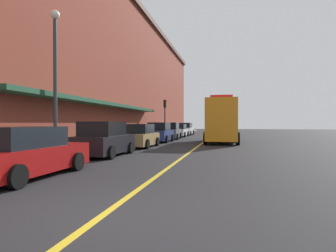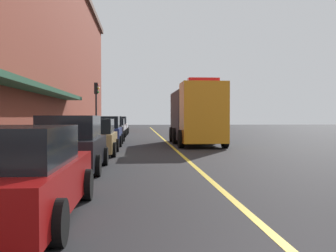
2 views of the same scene
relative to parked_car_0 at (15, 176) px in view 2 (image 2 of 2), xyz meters
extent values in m
plane|color=#232326|center=(3.95, 22.15, -0.74)|extent=(112.00, 112.00, 0.00)
cube|color=gray|center=(-2.25, 22.15, -0.66)|extent=(2.40, 70.00, 0.15)
cube|color=gold|center=(3.95, 22.15, -0.73)|extent=(0.16, 70.00, 0.01)
cube|color=#19472D|center=(-2.90, 13.15, 2.36)|extent=(1.20, 22.40, 0.24)
cube|color=maroon|center=(0.00, 0.07, -0.18)|extent=(1.89, 4.71, 0.76)
cube|color=black|center=(0.00, -0.17, 0.51)|extent=(1.70, 2.59, 0.62)
cylinder|color=black|center=(0.95, 1.52, -0.42)|extent=(0.22, 0.64, 0.64)
cylinder|color=black|center=(0.95, -1.40, -0.42)|extent=(0.22, 0.64, 0.64)
cube|color=black|center=(-0.09, 6.07, -0.13)|extent=(1.84, 4.27, 0.86)
cube|color=black|center=(-0.09, 5.86, 0.66)|extent=(1.65, 2.35, 0.71)
cylinder|color=black|center=(-1.01, 7.39, -0.42)|extent=(0.22, 0.64, 0.64)
cylinder|color=black|center=(0.84, 7.39, -0.42)|extent=(0.22, 0.64, 0.64)
cylinder|color=black|center=(-1.02, 4.75, -0.42)|extent=(0.22, 0.64, 0.64)
cylinder|color=black|center=(0.83, 4.75, -0.42)|extent=(0.22, 0.64, 0.64)
cube|color=#A5844C|center=(0.07, 11.47, -0.17)|extent=(1.78, 4.18, 0.79)
cube|color=black|center=(0.07, 11.27, 0.55)|extent=(1.60, 2.30, 0.65)
cylinder|color=black|center=(-0.82, 12.77, -0.42)|extent=(0.22, 0.64, 0.64)
cylinder|color=black|center=(0.97, 12.77, -0.42)|extent=(0.22, 0.64, 0.64)
cylinder|color=black|center=(-0.83, 10.18, -0.42)|extent=(0.22, 0.64, 0.64)
cylinder|color=black|center=(0.97, 10.18, -0.42)|extent=(0.22, 0.64, 0.64)
cube|color=navy|center=(0.10, 17.21, -0.13)|extent=(1.75, 4.12, 0.86)
cube|color=black|center=(0.10, 17.00, 0.65)|extent=(1.57, 2.27, 0.70)
cylinder|color=black|center=(-0.79, 18.48, -0.42)|extent=(0.22, 0.64, 0.64)
cylinder|color=black|center=(0.97, 18.49, -0.42)|extent=(0.22, 0.64, 0.64)
cylinder|color=black|center=(-0.78, 15.93, -0.42)|extent=(0.22, 0.64, 0.64)
cylinder|color=black|center=(0.98, 15.94, -0.42)|extent=(0.22, 0.64, 0.64)
cube|color=#595B60|center=(0.04, 22.14, -0.13)|extent=(1.95, 4.25, 0.86)
cube|color=black|center=(0.04, 21.93, 0.65)|extent=(1.70, 2.36, 0.71)
cylinder|color=black|center=(-0.92, 23.40, -0.42)|extent=(0.24, 0.65, 0.64)
cylinder|color=black|center=(0.89, 23.47, -0.42)|extent=(0.24, 0.65, 0.64)
cylinder|color=black|center=(-0.82, 20.81, -0.42)|extent=(0.24, 0.65, 0.64)
cylinder|color=black|center=(0.99, 20.88, -0.42)|extent=(0.24, 0.65, 0.64)
cube|color=silver|center=(0.00, 27.52, -0.18)|extent=(1.83, 4.15, 0.76)
cube|color=black|center=(0.00, 27.31, 0.51)|extent=(1.64, 2.29, 0.63)
cylinder|color=black|center=(-0.91, 28.81, -0.42)|extent=(0.22, 0.64, 0.64)
cylinder|color=black|center=(0.93, 28.80, -0.42)|extent=(0.22, 0.64, 0.64)
cylinder|color=black|center=(-0.92, 26.24, -0.42)|extent=(0.22, 0.64, 0.64)
cylinder|color=black|center=(0.91, 26.23, -0.42)|extent=(0.22, 0.64, 0.64)
cube|color=silver|center=(0.08, 32.60, -0.13)|extent=(1.79, 4.60, 0.86)
cube|color=black|center=(0.08, 32.37, 0.65)|extent=(1.60, 2.53, 0.70)
cylinder|color=black|center=(-0.82, 34.03, -0.42)|extent=(0.22, 0.64, 0.64)
cylinder|color=black|center=(0.98, 34.02, -0.42)|extent=(0.22, 0.64, 0.64)
cylinder|color=black|center=(-0.82, 31.18, -0.42)|extent=(0.22, 0.64, 0.64)
cylinder|color=black|center=(0.97, 31.17, -0.42)|extent=(0.22, 0.64, 0.64)
cube|color=orange|center=(5.57, 14.73, 1.20)|extent=(2.41, 2.23, 3.28)
cube|color=#3F3F42|center=(5.55, 18.84, 1.07)|extent=(2.43, 5.39, 3.02)
cube|color=red|center=(5.57, 14.73, 2.96)|extent=(1.68, 0.61, 0.24)
cylinder|color=black|center=(6.79, 14.81, -0.24)|extent=(0.31, 1.00, 1.00)
cylinder|color=black|center=(4.35, 14.80, -0.24)|extent=(0.31, 1.00, 1.00)
cylinder|color=black|center=(6.77, 18.18, -0.24)|extent=(0.31, 1.00, 1.00)
cylinder|color=black|center=(4.34, 18.16, -0.24)|extent=(0.31, 1.00, 1.00)
cylinder|color=black|center=(6.76, 20.35, -0.24)|extent=(0.31, 1.00, 1.00)
cylinder|color=black|center=(4.32, 20.34, -0.24)|extent=(0.31, 1.00, 1.00)
cylinder|color=#4C4C51|center=(-1.40, 34.08, -0.06)|extent=(0.07, 0.07, 1.05)
cube|color=black|center=(-1.40, 34.08, 0.60)|extent=(0.14, 0.18, 0.28)
cylinder|color=#4C4C51|center=(-1.40, 12.67, -0.06)|extent=(0.07, 0.07, 1.05)
cube|color=black|center=(-1.40, 12.67, 0.60)|extent=(0.14, 0.18, 0.28)
cylinder|color=#4C4C51|center=(-1.40, 16.00, -0.06)|extent=(0.07, 0.07, 1.05)
cube|color=black|center=(-1.40, 16.00, 0.60)|extent=(0.14, 0.18, 0.28)
cylinder|color=#4C4C51|center=(-1.40, 20.38, -0.06)|extent=(0.07, 0.07, 1.05)
cube|color=black|center=(-1.40, 20.38, 0.60)|extent=(0.14, 0.18, 0.28)
cylinder|color=#232326|center=(-1.35, 25.60, 1.11)|extent=(0.14, 0.14, 3.40)
cube|color=black|center=(-1.35, 25.60, 3.26)|extent=(0.28, 0.36, 0.90)
sphere|color=red|center=(-1.19, 25.60, 3.56)|extent=(0.16, 0.16, 0.16)
sphere|color=gold|center=(-1.19, 25.60, 3.26)|extent=(0.16, 0.16, 0.16)
sphere|color=green|center=(-1.19, 25.60, 2.96)|extent=(0.16, 0.16, 0.16)
camera|label=1|loc=(6.19, -7.64, 0.92)|focal=30.73mm
camera|label=2|loc=(2.01, -6.66, 0.97)|focal=42.39mm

